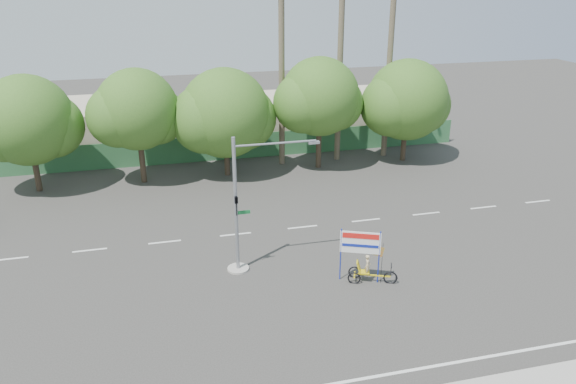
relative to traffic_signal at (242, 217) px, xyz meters
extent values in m
plane|color=#33302D|center=(2.20, -3.98, -2.92)|extent=(120.00, 120.00, 0.00)
cube|color=#336B3D|center=(2.20, 17.52, -1.92)|extent=(38.00, 0.08, 2.00)
cube|color=#C2B59A|center=(-7.80, 22.02, -0.92)|extent=(12.00, 8.00, 4.00)
cube|color=#C2B59A|center=(10.20, 22.02, -1.12)|extent=(14.00, 8.00, 3.60)
cylinder|color=#473828|center=(-11.80, 14.02, -1.16)|extent=(0.40, 0.40, 3.52)
sphere|color=#274F17|center=(-11.80, 14.02, 2.04)|extent=(6.00, 6.00, 6.00)
sphere|color=#274F17|center=(-10.45, 14.32, 1.48)|extent=(4.32, 4.32, 4.32)
sphere|color=#274F17|center=(-13.15, 13.77, 1.72)|extent=(4.56, 4.56, 4.56)
cylinder|color=#473828|center=(-4.80, 14.02, -1.05)|extent=(0.40, 0.40, 3.74)
sphere|color=#274F17|center=(-4.80, 14.02, 2.35)|extent=(5.60, 5.60, 5.60)
sphere|color=#274F17|center=(-3.54, 14.32, 1.76)|extent=(4.03, 4.03, 4.03)
sphere|color=#274F17|center=(-6.06, 13.77, 2.01)|extent=(4.26, 4.26, 4.26)
cylinder|color=#473828|center=(1.20, 14.02, -1.27)|extent=(0.40, 0.40, 3.30)
sphere|color=#274F17|center=(1.20, 14.02, 1.73)|extent=(6.40, 6.40, 6.40)
sphere|color=#274F17|center=(2.64, 14.32, 1.21)|extent=(4.61, 4.61, 4.61)
sphere|color=#274F17|center=(-0.24, 13.77, 1.43)|extent=(4.86, 4.86, 4.86)
cylinder|color=#473828|center=(8.20, 14.02, -0.98)|extent=(0.40, 0.40, 3.87)
sphere|color=#274F17|center=(8.20, 14.02, 2.54)|extent=(5.80, 5.80, 5.80)
sphere|color=#274F17|center=(9.50, 14.32, 1.92)|extent=(4.18, 4.18, 4.18)
sphere|color=#274F17|center=(6.89, 13.77, 2.19)|extent=(4.41, 4.41, 4.41)
cylinder|color=#473828|center=(15.20, 14.02, -1.20)|extent=(0.40, 0.40, 3.43)
sphere|color=#274F17|center=(15.20, 14.02, 1.92)|extent=(6.20, 6.20, 6.20)
sphere|color=#274F17|center=(16.59, 14.32, 1.37)|extent=(4.46, 4.46, 4.46)
sphere|color=#274F17|center=(13.80, 13.77, 1.61)|extent=(4.71, 4.71, 4.71)
cylinder|color=#70604C|center=(10.20, 15.52, 5.58)|extent=(0.44, 0.44, 17.00)
cylinder|color=#70604C|center=(14.20, 15.52, 4.58)|extent=(0.44, 0.44, 15.00)
cylinder|color=#70604C|center=(5.70, 15.52, 4.08)|extent=(0.44, 0.44, 14.00)
cylinder|color=gray|center=(-0.30, 0.02, -2.87)|extent=(1.10, 1.10, 0.10)
cylinder|color=gray|center=(-0.30, 0.02, 0.58)|extent=(0.18, 0.18, 7.00)
cylinder|color=gray|center=(1.70, 0.02, 3.63)|extent=(4.00, 0.10, 0.10)
cube|color=gray|center=(3.60, 0.02, 3.53)|extent=(0.55, 0.20, 0.12)
imported|color=black|center=(-0.30, -0.20, 0.68)|extent=(0.16, 0.20, 1.00)
cube|color=#14662D|center=(0.05, 0.02, 0.23)|extent=(0.70, 0.04, 0.18)
torus|color=black|center=(6.66, -3.10, -2.61)|extent=(0.67, 0.35, 0.69)
torus|color=black|center=(5.18, -2.15, -2.63)|extent=(0.62, 0.32, 0.65)
torus|color=black|center=(4.95, -2.68, -2.63)|extent=(0.62, 0.32, 0.65)
cube|color=gold|center=(5.86, -2.76, -2.55)|extent=(1.62, 0.74, 0.06)
cube|color=gold|center=(5.06, -2.41, -2.61)|extent=(0.30, 0.59, 0.05)
cube|color=gold|center=(5.49, -2.59, -2.41)|extent=(0.64, 0.60, 0.06)
cube|color=gold|center=(5.23, -2.49, -2.12)|extent=(0.38, 0.49, 0.55)
cylinder|color=black|center=(6.66, -3.10, -2.20)|extent=(0.04, 0.04, 0.56)
cube|color=black|center=(6.66, -3.10, -1.93)|extent=(0.22, 0.44, 0.04)
imported|color=#CCB284|center=(5.63, -2.66, -2.02)|extent=(0.40, 0.47, 1.10)
cylinder|color=#1628A8|center=(4.41, -2.13, -1.54)|extent=(0.08, 0.08, 2.76)
cylinder|color=#1628A8|center=(6.10, -2.86, -1.54)|extent=(0.08, 0.08, 2.76)
cube|color=white|center=(5.25, -2.49, -0.83)|extent=(1.80, 0.81, 1.12)
cube|color=red|center=(5.24, -2.53, -0.47)|extent=(1.60, 0.70, 0.27)
cube|color=#1628A8|center=(5.24, -2.53, -0.98)|extent=(1.60, 0.70, 0.14)
cylinder|color=black|center=(6.24, -2.92, -1.85)|extent=(0.03, 0.03, 2.14)
cube|color=red|center=(5.91, -2.78, -1.18)|extent=(0.84, 0.38, 0.67)
camera|label=1|loc=(-3.88, -24.83, 11.46)|focal=35.00mm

